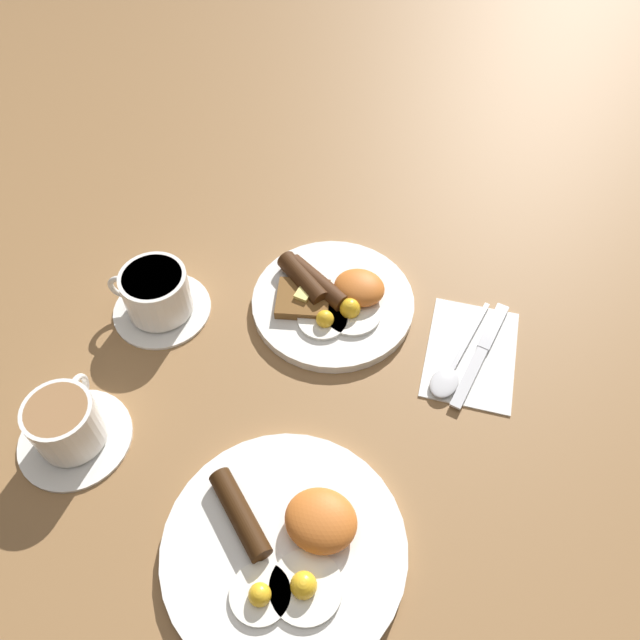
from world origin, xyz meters
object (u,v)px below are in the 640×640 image
at_px(breakfast_plate_far, 288,545).
at_px(breakfast_plate_near, 332,299).
at_px(teacup_near, 157,295).
at_px(knife, 483,348).
at_px(teacup_far, 68,426).
at_px(spoon, 450,373).

bearing_deg(breakfast_plate_far, breakfast_plate_near, -77.45).
distance_m(breakfast_plate_far, teacup_near, 0.39).
height_order(breakfast_plate_near, knife, breakfast_plate_near).
relative_size(teacup_near, teacup_far, 1.00).
bearing_deg(spoon, teacup_near, -75.02).
height_order(knife, spoon, spoon).
distance_m(breakfast_plate_near, knife, 0.22).
distance_m(teacup_near, spoon, 0.42).
xyz_separation_m(teacup_far, spoon, (-0.41, -0.26, -0.03)).
relative_size(breakfast_plate_near, teacup_far, 1.67).
relative_size(knife, spoon, 1.05).
bearing_deg(breakfast_plate_near, knife, -179.87).
relative_size(breakfast_plate_far, knife, 1.44).
distance_m(breakfast_plate_far, spoon, 0.31).
xyz_separation_m(breakfast_plate_near, teacup_near, (0.23, 0.10, 0.02)).
distance_m(breakfast_plate_near, teacup_near, 0.25).
bearing_deg(knife, teacup_near, -69.85).
bearing_deg(knife, teacup_far, -46.83).
height_order(breakfast_plate_near, spoon, breakfast_plate_near).
bearing_deg(spoon, knife, 159.21).
xyz_separation_m(teacup_near, knife, (-0.45, -0.10, -0.03)).
bearing_deg(teacup_far, knife, -144.54).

